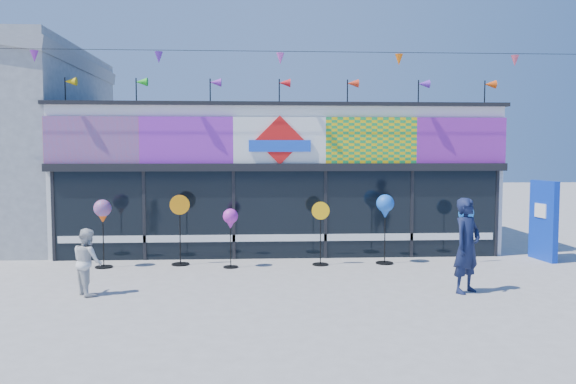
{
  "coord_description": "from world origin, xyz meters",
  "views": [
    {
      "loc": [
        -0.59,
        -11.17,
        2.77
      ],
      "look_at": [
        0.14,
        2.0,
        1.85
      ],
      "focal_mm": 35.0,
      "sensor_mm": 36.0,
      "label": 1
    }
  ],
  "objects": [
    {
      "name": "ground",
      "position": [
        0.0,
        0.0,
        0.0
      ],
      "size": [
        80.0,
        80.0,
        0.0
      ],
      "primitive_type": "plane",
      "color": "gray",
      "rests_on": "ground"
    },
    {
      "name": "kite_shop",
      "position": [
        0.0,
        5.94,
        2.05
      ],
      "size": [
        16.0,
        5.7,
        5.31
      ],
      "color": "white",
      "rests_on": "ground"
    },
    {
      "name": "blue_sign",
      "position": [
        6.79,
        2.82,
        1.03
      ],
      "size": [
        0.27,
        1.04,
        2.06
      ],
      "rotation": [
        0.0,
        0.0,
        0.11
      ],
      "color": "#0C31B4",
      "rests_on": "ground"
    },
    {
      "name": "spinner_0",
      "position": [
        -4.3,
        2.47,
        1.32
      ],
      "size": [
        0.42,
        0.42,
        1.65
      ],
      "color": "black",
      "rests_on": "ground"
    },
    {
      "name": "spinner_1",
      "position": [
        -2.5,
        2.7,
        0.92
      ],
      "size": [
        0.49,
        0.44,
        1.74
      ],
      "color": "black",
      "rests_on": "ground"
    },
    {
      "name": "spinner_2",
      "position": [
        -1.23,
        2.3,
        1.15
      ],
      "size": [
        0.36,
        0.36,
        1.43
      ],
      "color": "black",
      "rests_on": "ground"
    },
    {
      "name": "spinner_3",
      "position": [
        0.97,
        2.49,
        0.83
      ],
      "size": [
        0.44,
        0.4,
        1.57
      ],
      "color": "black",
      "rests_on": "ground"
    },
    {
      "name": "spinner_4",
      "position": [
        2.59,
        2.57,
        1.39
      ],
      "size": [
        0.44,
        0.44,
        1.74
      ],
      "color": "black",
      "rests_on": "ground"
    },
    {
      "name": "spinner_5",
      "position": [
        4.65,
        2.55,
        0.77
      ],
      "size": [
        0.41,
        0.37,
        1.47
      ],
      "color": "black",
      "rests_on": "ground"
    },
    {
      "name": "adult_man",
      "position": [
        3.55,
        -0.4,
        0.94
      ],
      "size": [
        0.82,
        0.77,
        1.89
      ],
      "primitive_type": "imported",
      "rotation": [
        0.0,
        0.0,
        0.63
      ],
      "color": "#121939",
      "rests_on": "ground"
    },
    {
      "name": "child",
      "position": [
        -3.91,
        -0.14,
        0.65
      ],
      "size": [
        0.68,
        0.73,
        1.31
      ],
      "primitive_type": "imported",
      "rotation": [
        0.0,
        0.0,
        2.22
      ],
      "color": "silver",
      "rests_on": "ground"
    }
  ]
}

